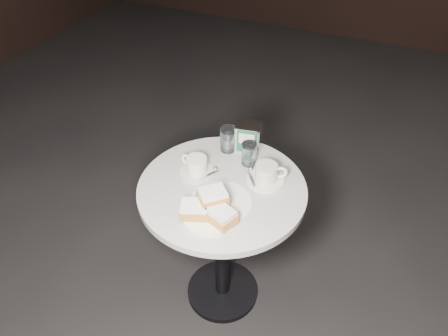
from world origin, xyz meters
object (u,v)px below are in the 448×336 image
beignet_plate (209,210)px  napkin_dispenser (248,137)px  cafe_table (222,220)px  coffee_cup_left (197,166)px  water_glass_left (228,139)px  water_glass_right (249,154)px  coffee_cup_right (266,174)px

beignet_plate → napkin_dispenser: bearing=92.7°
cafe_table → coffee_cup_left: 0.27m
beignet_plate → coffee_cup_left: (-0.16, 0.21, -0.00)m
beignet_plate → coffee_cup_left: beignet_plate is taller
water_glass_left → water_glass_right: water_glass_left is taller
coffee_cup_left → coffee_cup_right: (0.29, 0.07, 0.00)m
beignet_plate → water_glass_left: water_glass_left is taller
coffee_cup_left → water_glass_right: water_glass_right is taller
coffee_cup_left → water_glass_left: (0.06, 0.20, 0.02)m
water_glass_right → water_glass_left: bearing=155.7°
cafe_table → coffee_cup_left: size_ratio=4.10×
water_glass_left → water_glass_right: bearing=-24.3°
cafe_table → coffee_cup_left: coffee_cup_left is taller
coffee_cup_right → napkin_dispenser: napkin_dispenser is taller
coffee_cup_left → water_glass_right: size_ratio=1.74×
coffee_cup_left → napkin_dispenser: napkin_dispenser is taller
cafe_table → coffee_cup_left: bearing=163.9°
water_glass_left → napkin_dispenser: size_ratio=0.90×
beignet_plate → coffee_cup_right: 0.31m
coffee_cup_right → napkin_dispenser: (-0.15, 0.18, 0.03)m
beignet_plate → coffee_cup_right: (0.13, 0.28, -0.00)m
coffee_cup_left → beignet_plate: bearing=-40.0°
napkin_dispenser → water_glass_right: bearing=-77.6°
coffee_cup_right → water_glass_right: size_ratio=1.98×
water_glass_left → coffee_cup_right: bearing=-30.3°
cafe_table → coffee_cup_right: coffee_cup_right is taller
coffee_cup_left → cafe_table: bearing=-2.8°
coffee_cup_left → coffee_cup_right: size_ratio=0.88×
cafe_table → napkin_dispenser: bearing=89.3°
coffee_cup_left → napkin_dispenser: (0.14, 0.25, 0.03)m
beignet_plate → water_glass_right: size_ratio=2.25×
coffee_cup_right → water_glass_right: 0.14m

